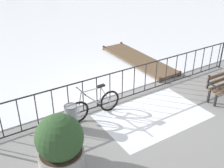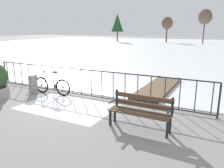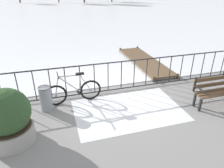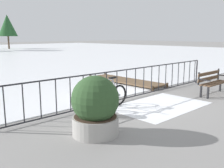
# 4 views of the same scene
# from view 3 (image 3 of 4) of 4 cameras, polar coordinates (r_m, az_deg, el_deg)

# --- Properties ---
(ground_plane) EXTENTS (160.00, 160.00, 0.00)m
(ground_plane) POSITION_cam_3_polar(r_m,az_deg,el_deg) (6.96, 0.75, -2.09)
(ground_plane) COLOR gray
(frozen_pond) EXTENTS (80.00, 56.00, 0.03)m
(frozen_pond) POSITION_cam_3_polar(r_m,az_deg,el_deg) (34.46, -14.32, 19.96)
(frozen_pond) COLOR white
(frozen_pond) RESTS_ON ground
(snow_patch) EXTENTS (3.07, 1.98, 0.01)m
(snow_patch) POSITION_cam_3_polar(r_m,az_deg,el_deg) (6.00, 4.55, -7.20)
(snow_patch) COLOR white
(snow_patch) RESTS_ON ground
(railing_fence) EXTENTS (9.06, 0.06, 1.07)m
(railing_fence) POSITION_cam_3_polar(r_m,az_deg,el_deg) (6.71, 0.78, 2.13)
(railing_fence) COLOR #232328
(railing_fence) RESTS_ON ground
(bicycle_near_railing) EXTENTS (1.71, 0.52, 0.97)m
(bicycle_near_railing) POSITION_cam_3_polar(r_m,az_deg,el_deg) (6.29, -10.62, -2.07)
(bicycle_near_railing) COLOR black
(bicycle_near_railing) RESTS_ON ground
(park_bench) EXTENTS (1.61, 0.50, 0.89)m
(park_bench) POSITION_cam_3_polar(r_m,az_deg,el_deg) (6.84, 27.64, -1.03)
(park_bench) COLOR brown
(park_bench) RESTS_ON ground
(planter_with_shrub) EXTENTS (1.05, 1.05, 1.33)m
(planter_with_shrub) POSITION_cam_3_polar(r_m,az_deg,el_deg) (5.10, -27.09, -8.46)
(planter_with_shrub) COLOR #9E9B96
(planter_with_shrub) RESTS_ON ground
(trash_bin) EXTENTS (0.35, 0.35, 0.73)m
(trash_bin) POSITION_cam_3_polar(r_m,az_deg,el_deg) (6.10, -17.95, -3.85)
(trash_bin) COLOR gray
(trash_bin) RESTS_ON ground
(wooden_dock) EXTENTS (1.10, 4.02, 0.20)m
(wooden_dock) POSITION_cam_3_polar(r_m,az_deg,el_deg) (9.57, 8.94, 6.46)
(wooden_dock) COLOR brown
(wooden_dock) RESTS_ON ground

